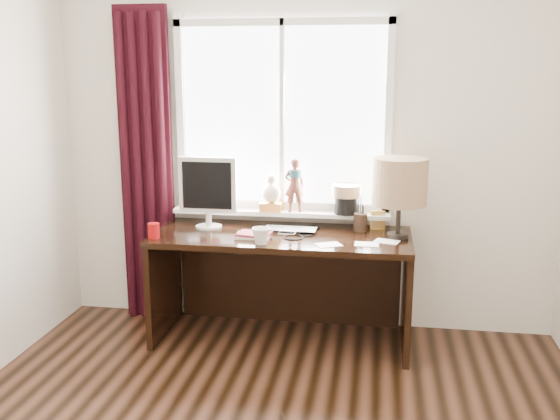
% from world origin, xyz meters
% --- Properties ---
extents(wall_back, '(3.50, 0.00, 2.60)m').
position_xyz_m(wall_back, '(0.00, 2.00, 1.30)').
color(wall_back, beige).
rests_on(wall_back, ground).
extents(laptop, '(0.36, 0.24, 0.03)m').
position_xyz_m(laptop, '(-0.05, 1.69, 0.76)').
color(laptop, silver).
rests_on(laptop, desk).
extents(mug, '(0.15, 0.14, 0.11)m').
position_xyz_m(mug, '(-0.19, 1.37, 0.81)').
color(mug, white).
rests_on(mug, desk).
extents(red_cup, '(0.07, 0.07, 0.10)m').
position_xyz_m(red_cup, '(-0.90, 1.40, 0.80)').
color(red_cup, '#8C0708').
rests_on(red_cup, desk).
extents(window, '(1.52, 0.23, 1.40)m').
position_xyz_m(window, '(-0.15, 1.94, 1.30)').
color(window, white).
rests_on(window, ground).
extents(curtain, '(0.38, 0.09, 2.25)m').
position_xyz_m(curtain, '(-1.13, 1.91, 1.12)').
color(curtain, black).
rests_on(curtain, floor).
extents(desk, '(1.70, 0.70, 0.75)m').
position_xyz_m(desk, '(-0.10, 1.73, 0.51)').
color(desk, black).
rests_on(desk, floor).
extents(monitor, '(0.40, 0.18, 0.49)m').
position_xyz_m(monitor, '(-0.62, 1.72, 1.03)').
color(monitor, beige).
rests_on(monitor, desk).
extents(notebook_stack, '(0.24, 0.18, 0.03)m').
position_xyz_m(notebook_stack, '(-0.27, 1.52, 0.77)').
color(notebook_stack, beige).
rests_on(notebook_stack, desk).
extents(brush_holder, '(0.09, 0.09, 0.25)m').
position_xyz_m(brush_holder, '(0.41, 1.80, 0.81)').
color(brush_holder, black).
rests_on(brush_holder, desk).
extents(icon_frame, '(0.10, 0.03, 0.13)m').
position_xyz_m(icon_frame, '(0.53, 1.85, 0.81)').
color(icon_frame, gold).
rests_on(icon_frame, desk).
extents(table_lamp, '(0.35, 0.35, 0.52)m').
position_xyz_m(table_lamp, '(0.66, 1.66, 1.11)').
color(table_lamp, black).
rests_on(table_lamp, desk).
extents(loose_papers, '(0.53, 0.29, 0.00)m').
position_xyz_m(loose_papers, '(0.43, 1.48, 0.75)').
color(loose_papers, white).
rests_on(loose_papers, desk).
extents(desk_cables, '(0.23, 0.40, 0.01)m').
position_xyz_m(desk_cables, '(0.04, 1.65, 0.75)').
color(desk_cables, black).
rests_on(desk_cables, desk).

